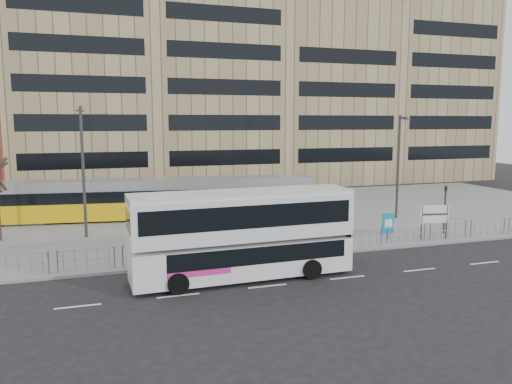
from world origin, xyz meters
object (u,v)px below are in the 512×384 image
object	(u,v)px
pedestrian	(245,214)
lamp_post_east	(399,162)
lamp_post_west	(83,167)
station_sign	(434,216)
traffic_light_east	(445,203)
tram	(144,199)
traffic_light_west	(174,224)
ad_panel	(388,224)
double_decker_bus	(243,232)

from	to	relation	value
pedestrian	lamp_post_east	distance (m)	12.14
lamp_post_west	pedestrian	bearing A→B (deg)	0.83
station_sign	pedestrian	bearing A→B (deg)	152.74
station_sign	lamp_post_east	xyz separation A→B (m)	(1.77, 6.59, 2.73)
station_sign	traffic_light_east	world-z (taller)	traffic_light_east
tram	lamp_post_west	world-z (taller)	lamp_post_west
tram	lamp_post_west	distance (m)	7.07
pedestrian	traffic_light_west	bearing A→B (deg)	149.88
traffic_light_east	ad_panel	bearing A→B (deg)	-161.48
station_sign	ad_panel	distance (m)	2.82
lamp_post_west	lamp_post_east	world-z (taller)	lamp_post_west
tram	pedestrian	world-z (taller)	tram
pedestrian	lamp_post_west	bearing A→B (deg)	100.01
station_sign	lamp_post_east	bearing A→B (deg)	83.87
ad_panel	traffic_light_west	size ratio (longest dim) A/B	0.51
double_decker_bus	traffic_light_east	distance (m)	15.49
pedestrian	ad_panel	bearing A→B (deg)	-121.32
traffic_light_west	lamp_post_west	distance (m)	8.76
station_sign	lamp_post_west	distance (m)	21.69
station_sign	traffic_light_west	distance (m)	15.89
double_decker_bus	station_sign	bearing A→B (deg)	12.62
double_decker_bus	traffic_light_east	world-z (taller)	double_decker_bus
ad_panel	pedestrian	world-z (taller)	pedestrian
double_decker_bus	ad_panel	bearing A→B (deg)	20.63
lamp_post_west	traffic_light_west	bearing A→B (deg)	-58.45
station_sign	lamp_post_east	distance (m)	7.35
double_decker_bus	traffic_light_west	size ratio (longest dim) A/B	3.35
station_sign	pedestrian	world-z (taller)	station_sign
double_decker_bus	traffic_light_west	bearing A→B (deg)	127.82
tram	pedestrian	xyz separation A→B (m)	(6.33, -4.84, -0.61)
tram	traffic_light_west	world-z (taller)	traffic_light_west
ad_panel	lamp_post_east	bearing A→B (deg)	49.02
pedestrian	traffic_light_west	xyz separation A→B (m)	(-5.99, -7.31, 1.10)
traffic_light_west	lamp_post_east	world-z (taller)	lamp_post_east
tram	traffic_light_east	size ratio (longest dim) A/B	8.14
double_decker_bus	lamp_post_west	world-z (taller)	lamp_post_west
tram	station_sign	size ratio (longest dim) A/B	12.02
traffic_light_west	tram	bearing A→B (deg)	81.42
double_decker_bus	ad_panel	distance (m)	11.52
ad_panel	station_sign	bearing A→B (deg)	-24.04
double_decker_bus	station_sign	size ratio (longest dim) A/B	4.95
tram	lamp_post_east	distance (m)	19.00
tram	ad_panel	size ratio (longest dim) A/B	15.99
tram	lamp_post_east	xyz separation A→B (m)	(17.99, -5.48, 2.70)
double_decker_bus	tram	xyz separation A→B (m)	(-3.02, 15.42, -0.59)
lamp_post_east	traffic_light_east	bearing A→B (deg)	-91.42
pedestrian	traffic_light_east	xyz separation A→B (m)	(11.53, -6.12, 1.10)
ad_panel	traffic_light_east	bearing A→B (deg)	-1.41
pedestrian	tram	bearing A→B (deg)	61.79
ad_panel	pedestrian	distance (m)	9.61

